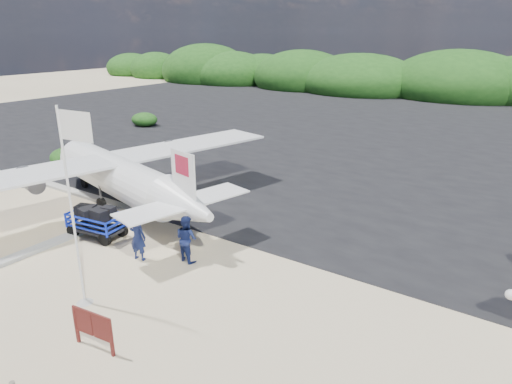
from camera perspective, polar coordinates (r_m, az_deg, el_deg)
ground at (r=16.91m, az=-17.63°, el=-10.84°), size 160.00×160.00×0.00m
asphalt_apron at (r=41.26m, az=16.89°, el=7.09°), size 90.00×50.00×0.04m
lagoon at (r=24.71m, az=-28.06°, el=-2.49°), size 9.00×7.00×0.40m
vegetation_band at (r=65.25m, az=23.92°, el=10.58°), size 124.00×8.00×4.40m
baggage_cart at (r=20.67m, az=-19.11°, el=-5.27°), size 2.70×1.77×1.27m
flagpole at (r=16.13m, az=-20.58°, el=-12.80°), size 1.32×0.66×6.35m
signboard at (r=14.03m, az=-19.39°, el=-17.98°), size 1.48×0.32×1.21m
crew_a at (r=17.87m, az=-14.57°, el=-5.48°), size 0.76×0.58×1.86m
crew_b at (r=17.42m, az=-8.69°, el=-5.77°), size 0.96×0.79×1.82m
aircraft_small at (r=50.55m, az=10.74°, el=9.74°), size 8.15×8.15×2.23m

